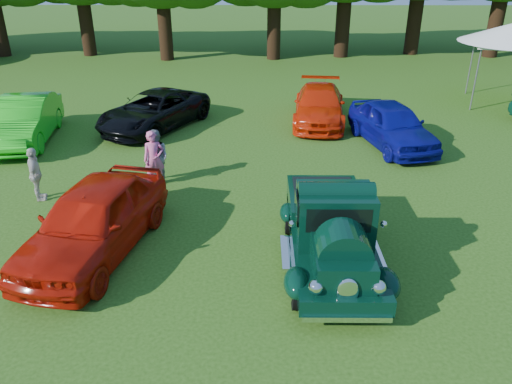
{
  "coord_description": "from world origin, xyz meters",
  "views": [
    {
      "loc": [
        0.16,
        -10.15,
        6.4
      ],
      "look_at": [
        0.08,
        0.82,
        1.1
      ],
      "focal_mm": 35.0,
      "sensor_mm": 36.0,
      "label": 1
    }
  ],
  "objects_px": {
    "hero_pickup": "(332,230)",
    "red_convertible": "(94,220)",
    "back_car_lime": "(25,120)",
    "spectator_grey": "(156,157)",
    "back_car_black": "(154,111)",
    "spectator_white": "(36,174)",
    "back_car_orange": "(319,105)",
    "spectator_pink": "(154,159)",
    "back_car_blue": "(392,125)"
  },
  "relations": [
    {
      "from": "back_car_lime",
      "to": "back_car_black",
      "type": "xyz_separation_m",
      "value": [
        4.45,
        1.59,
        -0.1
      ]
    },
    {
      "from": "spectator_pink",
      "to": "spectator_white",
      "type": "xyz_separation_m",
      "value": [
        -3.14,
        -0.99,
        -0.07
      ]
    },
    {
      "from": "spectator_pink",
      "to": "red_convertible",
      "type": "bearing_deg",
      "value": -121.53
    },
    {
      "from": "back_car_lime",
      "to": "spectator_pink",
      "type": "bearing_deg",
      "value": -43.54
    },
    {
      "from": "back_car_lime",
      "to": "spectator_grey",
      "type": "xyz_separation_m",
      "value": [
        5.55,
        -3.7,
        0.03
      ]
    },
    {
      "from": "spectator_white",
      "to": "back_car_blue",
      "type": "bearing_deg",
      "value": -85.83
    },
    {
      "from": "hero_pickup",
      "to": "back_car_orange",
      "type": "xyz_separation_m",
      "value": [
        0.84,
        10.37,
        -0.11
      ]
    },
    {
      "from": "hero_pickup",
      "to": "spectator_white",
      "type": "bearing_deg",
      "value": 158.51
    },
    {
      "from": "back_car_lime",
      "to": "spectator_grey",
      "type": "distance_m",
      "value": 6.67
    },
    {
      "from": "back_car_orange",
      "to": "spectator_white",
      "type": "distance_m",
      "value": 11.35
    },
    {
      "from": "red_convertible",
      "to": "back_car_black",
      "type": "bearing_deg",
      "value": 104.55
    },
    {
      "from": "hero_pickup",
      "to": "back_car_blue",
      "type": "height_order",
      "value": "hero_pickup"
    },
    {
      "from": "back_car_black",
      "to": "spectator_white",
      "type": "xyz_separation_m",
      "value": [
        -2.08,
        -6.44,
        0.07
      ]
    },
    {
      "from": "red_convertible",
      "to": "back_car_blue",
      "type": "distance_m",
      "value": 11.21
    },
    {
      "from": "spectator_grey",
      "to": "back_car_orange",
      "type": "bearing_deg",
      "value": 80.0
    },
    {
      "from": "red_convertible",
      "to": "spectator_grey",
      "type": "bearing_deg",
      "value": 91.6
    },
    {
      "from": "back_car_lime",
      "to": "back_car_orange",
      "type": "relative_size",
      "value": 1.0
    },
    {
      "from": "back_car_orange",
      "to": "spectator_white",
      "type": "xyz_separation_m",
      "value": [
        -8.71,
        -7.27,
        0.06
      ]
    },
    {
      "from": "back_car_black",
      "to": "red_convertible",
      "type": "bearing_deg",
      "value": -60.13
    },
    {
      "from": "back_car_black",
      "to": "spectator_white",
      "type": "bearing_deg",
      "value": -80.38
    },
    {
      "from": "red_convertible",
      "to": "spectator_white",
      "type": "bearing_deg",
      "value": 144.54
    },
    {
      "from": "red_convertible",
      "to": "back_car_orange",
      "type": "relative_size",
      "value": 1.0
    },
    {
      "from": "red_convertible",
      "to": "spectator_pink",
      "type": "distance_m",
      "value": 3.75
    },
    {
      "from": "spectator_pink",
      "to": "back_car_orange",
      "type": "bearing_deg",
      "value": 27.27
    },
    {
      "from": "hero_pickup",
      "to": "back_car_black",
      "type": "bearing_deg",
      "value": 121.26
    },
    {
      "from": "spectator_grey",
      "to": "back_car_blue",
      "type": "bearing_deg",
      "value": 55.33
    },
    {
      "from": "hero_pickup",
      "to": "red_convertible",
      "type": "height_order",
      "value": "hero_pickup"
    },
    {
      "from": "red_convertible",
      "to": "spectator_white",
      "type": "relative_size",
      "value": 3.16
    },
    {
      "from": "back_car_orange",
      "to": "back_car_blue",
      "type": "height_order",
      "value": "back_car_blue"
    },
    {
      "from": "red_convertible",
      "to": "spectator_grey",
      "type": "relative_size",
      "value": 2.93
    },
    {
      "from": "back_car_blue",
      "to": "spectator_grey",
      "type": "distance_m",
      "value": 8.55
    },
    {
      "from": "spectator_pink",
      "to": "spectator_grey",
      "type": "bearing_deg",
      "value": 54.96
    },
    {
      "from": "red_convertible",
      "to": "back_car_lime",
      "type": "distance_m",
      "value": 8.96
    },
    {
      "from": "red_convertible",
      "to": "back_car_lime",
      "type": "height_order",
      "value": "red_convertible"
    },
    {
      "from": "red_convertible",
      "to": "back_car_orange",
      "type": "height_order",
      "value": "red_convertible"
    },
    {
      "from": "hero_pickup",
      "to": "back_car_blue",
      "type": "relative_size",
      "value": 1.06
    },
    {
      "from": "back_car_black",
      "to": "spectator_white",
      "type": "height_order",
      "value": "spectator_white"
    },
    {
      "from": "red_convertible",
      "to": "back_car_blue",
      "type": "relative_size",
      "value": 1.08
    },
    {
      "from": "back_car_orange",
      "to": "spectator_white",
      "type": "height_order",
      "value": "spectator_white"
    },
    {
      "from": "spectator_pink",
      "to": "spectator_white",
      "type": "distance_m",
      "value": 3.29
    },
    {
      "from": "back_car_blue",
      "to": "spectator_grey",
      "type": "bearing_deg",
      "value": -170.15
    },
    {
      "from": "spectator_pink",
      "to": "back_car_black",
      "type": "bearing_deg",
      "value": 79.86
    },
    {
      "from": "spectator_grey",
      "to": "spectator_white",
      "type": "distance_m",
      "value": 3.38
    },
    {
      "from": "back_car_orange",
      "to": "hero_pickup",
      "type": "bearing_deg",
      "value": -88.13
    },
    {
      "from": "red_convertible",
      "to": "spectator_pink",
      "type": "height_order",
      "value": "spectator_pink"
    },
    {
      "from": "back_car_blue",
      "to": "spectator_white",
      "type": "bearing_deg",
      "value": -171.05
    },
    {
      "from": "hero_pickup",
      "to": "red_convertible",
      "type": "distance_m",
      "value": 5.43
    },
    {
      "from": "back_car_blue",
      "to": "red_convertible",
      "type": "bearing_deg",
      "value": -153.26
    },
    {
      "from": "hero_pickup",
      "to": "spectator_pink",
      "type": "xyz_separation_m",
      "value": [
        -4.74,
        4.09,
        0.03
      ]
    },
    {
      "from": "back_car_orange",
      "to": "spectator_grey",
      "type": "distance_m",
      "value": 8.25
    }
  ]
}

